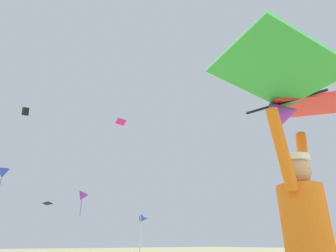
{
  "coord_description": "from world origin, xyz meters",
  "views": [
    {
      "loc": [
        -2.18,
        -0.77,
        0.96
      ],
      "look_at": [
        -0.03,
        2.05,
        2.44
      ],
      "focal_mm": 30.18,
      "sensor_mm": 36.0,
      "label": 1
    }
  ],
  "objects_px": {
    "distant_kite_black_far_center": "(25,111)",
    "distant_kite_blue_mid_left": "(3,173)",
    "distant_kite_purple_low_right": "(82,197)",
    "held_stunt_kite": "(292,95)",
    "distant_kite_black_mid_right": "(48,203)",
    "marker_flag": "(144,222)",
    "distant_kite_magenta_overhead_distant": "(121,121)",
    "kite_flyer_person": "(309,247)"
  },
  "relations": [
    {
      "from": "held_stunt_kite",
      "to": "marker_flag",
      "type": "height_order",
      "value": "held_stunt_kite"
    },
    {
      "from": "kite_flyer_person",
      "to": "distant_kite_blue_mid_left",
      "type": "height_order",
      "value": "distant_kite_blue_mid_left"
    },
    {
      "from": "kite_flyer_person",
      "to": "distant_kite_purple_low_right",
      "type": "bearing_deg",
      "value": 72.12
    },
    {
      "from": "distant_kite_blue_mid_left",
      "to": "marker_flag",
      "type": "bearing_deg",
      "value": -85.01
    },
    {
      "from": "kite_flyer_person",
      "to": "distant_kite_blue_mid_left",
      "type": "bearing_deg",
      "value": 87.33
    },
    {
      "from": "distant_kite_blue_mid_left",
      "to": "marker_flag",
      "type": "xyz_separation_m",
      "value": [
        1.95,
        -22.39,
        -5.54
      ]
    },
    {
      "from": "distant_kite_blue_mid_left",
      "to": "distant_kite_purple_low_right",
      "type": "relative_size",
      "value": 0.85
    },
    {
      "from": "kite_flyer_person",
      "to": "distant_kite_blue_mid_left",
      "type": "distance_m",
      "value": 30.52
    },
    {
      "from": "distant_kite_magenta_overhead_distant",
      "to": "distant_kite_black_far_center",
      "type": "distance_m",
      "value": 15.05
    },
    {
      "from": "distant_kite_blue_mid_left",
      "to": "distant_kite_purple_low_right",
      "type": "bearing_deg",
      "value": 15.86
    },
    {
      "from": "distant_kite_black_far_center",
      "to": "distant_kite_black_mid_right",
      "type": "xyz_separation_m",
      "value": [
        3.18,
        -1.55,
        -9.02
      ]
    },
    {
      "from": "kite_flyer_person",
      "to": "marker_flag",
      "type": "distance_m",
      "value": 8.2
    },
    {
      "from": "kite_flyer_person",
      "to": "distant_kite_purple_low_right",
      "type": "distance_m",
      "value": 34.45
    },
    {
      "from": "distant_kite_black_far_center",
      "to": "distant_kite_blue_mid_left",
      "type": "relative_size",
      "value": 0.41
    },
    {
      "from": "distant_kite_black_mid_right",
      "to": "held_stunt_kite",
      "type": "bearing_deg",
      "value": -100.87
    },
    {
      "from": "distant_kite_black_far_center",
      "to": "marker_flag",
      "type": "height_order",
      "value": "distant_kite_black_far_center"
    },
    {
      "from": "held_stunt_kite",
      "to": "marker_flag",
      "type": "xyz_separation_m",
      "value": [
        3.33,
        7.53,
        -0.52
      ]
    },
    {
      "from": "kite_flyer_person",
      "to": "marker_flag",
      "type": "relative_size",
      "value": 1.03
    },
    {
      "from": "held_stunt_kite",
      "to": "distant_kite_black_far_center",
      "type": "xyz_separation_m",
      "value": [
        1.98,
        28.45,
        11.24
      ]
    },
    {
      "from": "distant_kite_magenta_overhead_distant",
      "to": "distant_kite_black_far_center",
      "type": "bearing_deg",
      "value": 105.78
    },
    {
      "from": "kite_flyer_person",
      "to": "held_stunt_kite",
      "type": "relative_size",
      "value": 1.05
    },
    {
      "from": "distant_kite_black_far_center",
      "to": "marker_flag",
      "type": "bearing_deg",
      "value": -86.32
    },
    {
      "from": "distant_kite_magenta_overhead_distant",
      "to": "distant_kite_blue_mid_left",
      "type": "relative_size",
      "value": 0.34
    },
    {
      "from": "marker_flag",
      "to": "held_stunt_kite",
      "type": "bearing_deg",
      "value": -113.85
    },
    {
      "from": "kite_flyer_person",
      "to": "marker_flag",
      "type": "bearing_deg",
      "value": 65.82
    },
    {
      "from": "distant_kite_black_mid_right",
      "to": "distant_kite_purple_low_right",
      "type": "relative_size",
      "value": 0.29
    },
    {
      "from": "kite_flyer_person",
      "to": "distant_kite_black_far_center",
      "type": "height_order",
      "value": "distant_kite_black_far_center"
    },
    {
      "from": "distant_kite_magenta_overhead_distant",
      "to": "distant_kite_black_mid_right",
      "type": "distance_m",
      "value": 12.87
    },
    {
      "from": "distant_kite_black_far_center",
      "to": "distant_kite_purple_low_right",
      "type": "distance_m",
      "value": 11.88
    },
    {
      "from": "distant_kite_magenta_overhead_distant",
      "to": "distant_kite_black_mid_right",
      "type": "bearing_deg",
      "value": 93.26
    },
    {
      "from": "distant_kite_black_mid_right",
      "to": "kite_flyer_person",
      "type": "bearing_deg",
      "value": -100.94
    },
    {
      "from": "distant_kite_black_far_center",
      "to": "distant_kite_blue_mid_left",
      "type": "xyz_separation_m",
      "value": [
        -0.61,
        1.47,
        -6.22
      ]
    },
    {
      "from": "marker_flag",
      "to": "distant_kite_black_far_center",
      "type": "bearing_deg",
      "value": 93.68
    },
    {
      "from": "distant_kite_black_mid_right",
      "to": "distant_kite_magenta_overhead_distant",
      "type": "bearing_deg",
      "value": -86.74
    },
    {
      "from": "distant_kite_purple_low_right",
      "to": "held_stunt_kite",
      "type": "bearing_deg",
      "value": -107.82
    },
    {
      "from": "distant_kite_magenta_overhead_distant",
      "to": "distant_kite_purple_low_right",
      "type": "height_order",
      "value": "distant_kite_magenta_overhead_distant"
    },
    {
      "from": "kite_flyer_person",
      "to": "distant_kite_black_mid_right",
      "type": "xyz_separation_m",
      "value": [
        5.18,
        26.82,
        3.43
      ]
    },
    {
      "from": "held_stunt_kite",
      "to": "marker_flag",
      "type": "distance_m",
      "value": 8.25
    },
    {
      "from": "distant_kite_magenta_overhead_distant",
      "to": "held_stunt_kite",
      "type": "bearing_deg",
      "value": -111.68
    },
    {
      "from": "kite_flyer_person",
      "to": "distant_kite_black_far_center",
      "type": "bearing_deg",
      "value": 85.97
    },
    {
      "from": "distant_kite_magenta_overhead_distant",
      "to": "distant_kite_blue_mid_left",
      "type": "bearing_deg",
      "value": 106.46
    },
    {
      "from": "distant_kite_black_mid_right",
      "to": "distant_kite_purple_low_right",
      "type": "bearing_deg",
      "value": 46.68
    }
  ]
}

